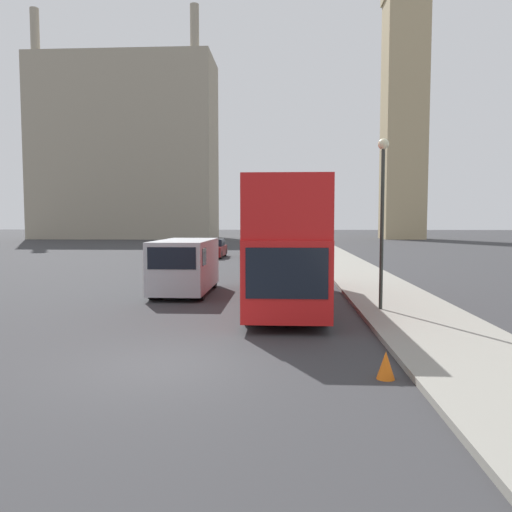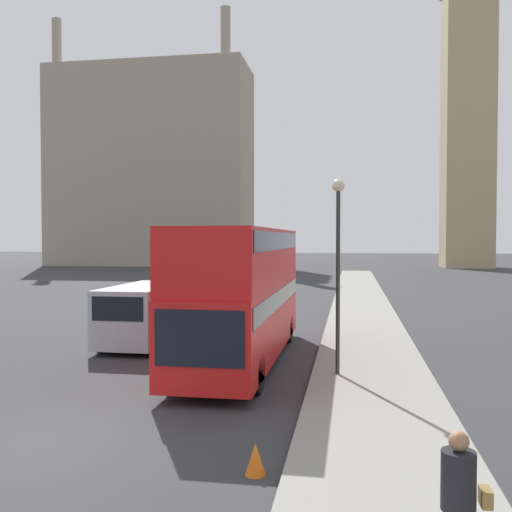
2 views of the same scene
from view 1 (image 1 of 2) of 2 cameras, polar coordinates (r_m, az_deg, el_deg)
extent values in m
plane|color=#333335|center=(11.12, -10.18, -12.20)|extent=(300.00, 300.00, 0.00)
cube|color=gray|center=(11.61, 24.90, -11.43)|extent=(3.45, 120.00, 0.15)
cube|color=tan|center=(87.57, 16.54, 14.61)|extent=(6.45, 6.45, 38.61)
cube|color=#9E937F|center=(88.90, -14.64, 11.64)|extent=(29.99, 11.52, 29.89)
cylinder|color=#9E937F|center=(93.34, -23.96, 22.57)|extent=(1.38, 1.38, 6.57)
cylinder|color=#9E937F|center=(85.74, -7.04, 24.62)|extent=(1.38, 1.38, 6.57)
cube|color=red|center=(18.60, 3.43, -1.06)|extent=(2.49, 10.77, 2.27)
cube|color=red|center=(18.53, 3.46, 5.23)|extent=(2.49, 10.55, 1.80)
cube|color=black|center=(18.55, 3.44, 1.13)|extent=(2.53, 10.34, 0.55)
cube|color=black|center=(18.55, 3.47, 6.86)|extent=(2.53, 10.12, 0.55)
cube|color=black|center=(13.20, 3.54, -2.00)|extent=(2.19, 0.03, 1.36)
cylinder|color=black|center=(15.00, 0.04, -5.73)|extent=(0.70, 1.09, 1.09)
cylinder|color=black|center=(15.01, 6.92, -5.75)|extent=(0.70, 1.09, 1.09)
cylinder|color=black|center=(22.46, 1.10, -2.44)|extent=(0.70, 1.09, 1.09)
cylinder|color=black|center=(22.46, 5.67, -2.45)|extent=(0.70, 1.09, 1.09)
cube|color=#B2B7BC|center=(21.37, -8.07, -0.95)|extent=(2.15, 5.17, 2.07)
cube|color=black|center=(18.80, -9.63, -0.26)|extent=(1.83, 0.02, 0.83)
cube|color=black|center=(19.69, -9.04, -0.06)|extent=(2.18, 0.93, 0.66)
cylinder|color=black|center=(19.94, -11.32, -3.87)|extent=(0.54, 0.74, 0.74)
cylinder|color=black|center=(19.60, -6.73, -3.95)|extent=(0.54, 0.74, 0.74)
cylinder|color=black|center=(23.33, -9.16, -2.68)|extent=(0.54, 0.74, 0.74)
cylinder|color=black|center=(23.04, -5.23, -2.73)|extent=(0.54, 0.74, 0.74)
cylinder|color=#2D332D|center=(17.01, 14.19, 2.88)|extent=(0.12, 0.12, 5.26)
sphere|color=beige|center=(17.19, 14.36, 12.29)|extent=(0.36, 0.36, 0.36)
cube|color=maroon|center=(41.68, -4.86, 0.61)|extent=(1.76, 4.65, 0.79)
cube|color=black|center=(41.76, -4.84, 1.55)|extent=(1.58, 2.23, 0.58)
cylinder|color=black|center=(40.33, -6.12, 0.16)|extent=(0.39, 0.68, 0.68)
cylinder|color=black|center=(40.13, -4.19, 0.15)|extent=(0.39, 0.68, 0.68)
cylinder|color=black|center=(43.26, -5.48, 0.43)|extent=(0.39, 0.68, 0.68)
cylinder|color=black|center=(43.08, -3.68, 0.43)|extent=(0.39, 0.68, 0.68)
cone|color=orange|center=(10.32, 14.61, -11.98)|extent=(0.36, 0.36, 0.55)
camera|label=2|loc=(3.75, 91.65, 14.72)|focal=40.00mm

